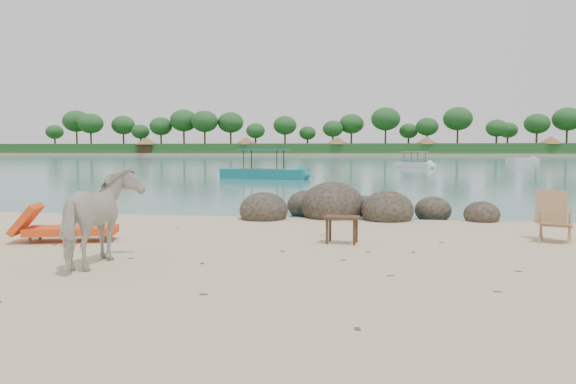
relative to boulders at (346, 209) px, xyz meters
name	(u,v)px	position (x,y,z in m)	size (l,w,h in m)	color
water	(365,159)	(-0.65, 83.66, -0.23)	(400.00, 400.00, 0.00)	#366B6D
far_shore	(368,155)	(-0.65, 163.66, -0.23)	(420.00, 90.00, 1.40)	tan
far_scenery	(367,144)	(-0.62, 130.35, 2.91)	(420.00, 18.00, 9.50)	#1E4C1E
boulders	(346,209)	(0.00, 0.00, 0.00)	(6.45, 3.04, 1.24)	#2A251C
cow	(102,218)	(-3.38, -6.66, 0.51)	(0.80, 1.76, 1.49)	beige
side_table	(342,231)	(0.12, -4.15, 0.02)	(0.63, 0.41, 0.51)	#372416
lounge_chair	(72,227)	(-5.02, -4.67, 0.08)	(2.07, 0.73, 0.62)	orange
deck_chair	(556,218)	(4.13, -3.39, 0.25)	(0.62, 0.68, 0.97)	#A68153
boat_near	(264,154)	(-5.96, 19.46, 1.26)	(6.11, 1.37, 2.98)	#147378
boat_mid	(415,154)	(4.72, 41.05, 1.05)	(5.22, 1.18, 2.56)	silver
boat_far	(523,160)	(20.17, 62.59, 0.13)	(6.32, 1.42, 0.73)	silver
dead_leaves	(314,268)	(-0.18, -6.26, -0.23)	(8.63, 6.94, 0.00)	brown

